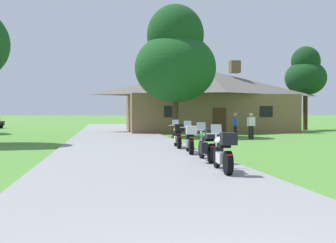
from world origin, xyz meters
TOP-DOWN VIEW (x-y plane):
  - ground_plane at (0.00, 20.00)m, footprint 500.00×500.00m
  - asphalt_driveway at (0.00, 18.00)m, footprint 6.40×80.00m
  - motorcycle_white_nearest_to_camera at (2.16, 8.03)m, footprint 0.66×2.08m
  - motorcycle_green_second_in_row at (2.37, 10.52)m, footprint 0.72×2.08m
  - motorcycle_black_third_in_row at (2.34, 13.41)m, footprint 0.70×2.08m
  - motorcycle_yellow_farthest_in_row at (2.33, 16.11)m, footprint 0.66×2.08m
  - stone_lodge at (8.21, 33.56)m, footprint 15.10×8.43m
  - bystander_blue_shirt_near_lodge at (8.85, 24.22)m, footprint 0.36×0.50m
  - bystander_white_shirt_beside_signpost at (8.21, 22.29)m, footprint 0.55×0.24m
  - bystander_blue_shirt_by_tree at (7.47, 23.25)m, footprint 0.40×0.44m
  - tree_right_of_lodge at (18.52, 35.16)m, footprint 4.01×4.01m
  - tree_by_lodge_front at (3.93, 25.98)m, footprint 5.77×5.77m

SIDE VIEW (x-z plane):
  - ground_plane at x=0.00m, z-range 0.00..0.00m
  - asphalt_driveway at x=0.00m, z-range 0.00..0.06m
  - motorcycle_green_second_in_row at x=2.37m, z-range -0.04..1.26m
  - motorcycle_white_nearest_to_camera at x=2.16m, z-range -0.03..1.27m
  - motorcycle_black_third_in_row at x=2.34m, z-range -0.03..1.27m
  - motorcycle_yellow_farthest_in_row at x=2.33m, z-range -0.03..1.27m
  - bystander_blue_shirt_near_lodge at x=8.85m, z-range 0.10..1.76m
  - bystander_white_shirt_beside_signpost at x=8.21m, z-range 0.10..1.76m
  - bystander_blue_shirt_by_tree at x=7.47m, z-range 0.11..1.79m
  - stone_lodge at x=8.21m, z-range -0.37..6.08m
  - tree_right_of_lodge at x=18.52m, z-range 1.45..9.67m
  - tree_by_lodge_front at x=3.93m, z-range 0.89..10.25m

